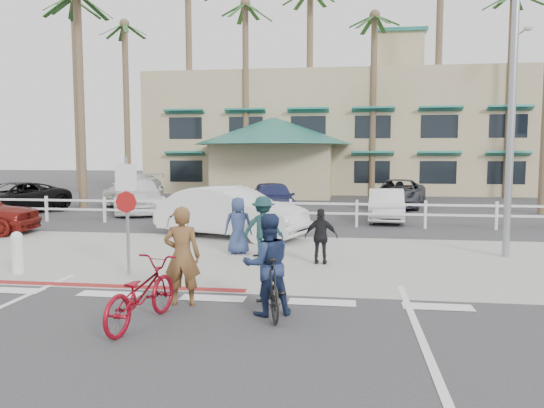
# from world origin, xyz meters

# --- Properties ---
(ground) EXTENTS (140.00, 140.00, 0.00)m
(ground) POSITION_xyz_m (0.00, 0.00, 0.00)
(ground) COLOR #333335
(bike_path) EXTENTS (12.00, 16.00, 0.01)m
(bike_path) POSITION_xyz_m (0.00, -2.00, 0.00)
(bike_path) COLOR #333335
(bike_path) RESTS_ON ground
(sidewalk_plaza) EXTENTS (22.00, 7.00, 0.01)m
(sidewalk_plaza) POSITION_xyz_m (0.00, 4.50, 0.01)
(sidewalk_plaza) COLOR gray
(sidewalk_plaza) RESTS_ON ground
(cross_street) EXTENTS (40.00, 5.00, 0.01)m
(cross_street) POSITION_xyz_m (0.00, 8.50, 0.00)
(cross_street) COLOR #333335
(cross_street) RESTS_ON ground
(parking_lot) EXTENTS (50.00, 16.00, 0.01)m
(parking_lot) POSITION_xyz_m (0.00, 18.00, 0.00)
(parking_lot) COLOR #333335
(parking_lot) RESTS_ON ground
(curb_red) EXTENTS (7.00, 0.25, 0.02)m
(curb_red) POSITION_xyz_m (-3.00, 1.20, 0.01)
(curb_red) COLOR maroon
(curb_red) RESTS_ON ground
(rail_fence) EXTENTS (29.40, 0.16, 1.00)m
(rail_fence) POSITION_xyz_m (0.50, 10.50, 0.50)
(rail_fence) COLOR silver
(rail_fence) RESTS_ON ground
(building) EXTENTS (28.00, 16.00, 11.30)m
(building) POSITION_xyz_m (2.00, 31.00, 5.65)
(building) COLOR tan
(building) RESTS_ON ground
(sign_post) EXTENTS (0.50, 0.10, 2.90)m
(sign_post) POSITION_xyz_m (-2.30, 2.20, 1.45)
(sign_post) COLOR gray
(sign_post) RESTS_ON ground
(bollard_0) EXTENTS (0.26, 0.26, 0.95)m
(bollard_0) POSITION_xyz_m (-4.80, 2.00, 0.47)
(bollard_0) COLOR silver
(bollard_0) RESTS_ON ground
(streetlight_0) EXTENTS (0.60, 2.00, 9.00)m
(streetlight_0) POSITION_xyz_m (6.50, 5.50, 4.50)
(streetlight_0) COLOR gray
(streetlight_0) RESTS_ON ground
(streetlight_1) EXTENTS (0.60, 2.00, 9.50)m
(streetlight_1) POSITION_xyz_m (12.00, 24.00, 4.75)
(streetlight_1) COLOR gray
(streetlight_1) RESTS_ON ground
(palm_0) EXTENTS (4.00, 4.00, 15.00)m
(palm_0) POSITION_xyz_m (-16.00, 26.00, 7.50)
(palm_0) COLOR #1E471B
(palm_0) RESTS_ON ground
(palm_1) EXTENTS (4.00, 4.00, 13.00)m
(palm_1) POSITION_xyz_m (-12.00, 25.00, 6.50)
(palm_1) COLOR #1E471B
(palm_1) RESTS_ON ground
(palm_2) EXTENTS (4.00, 4.00, 16.00)m
(palm_2) POSITION_xyz_m (-8.00, 26.00, 8.00)
(palm_2) COLOR #1E471B
(palm_2) RESTS_ON ground
(palm_3) EXTENTS (4.00, 4.00, 14.00)m
(palm_3) POSITION_xyz_m (-4.00, 25.00, 7.00)
(palm_3) COLOR #1E471B
(palm_3) RESTS_ON ground
(palm_4) EXTENTS (4.00, 4.00, 15.00)m
(palm_4) POSITION_xyz_m (0.00, 26.00, 7.50)
(palm_4) COLOR #1E471B
(palm_4) RESTS_ON ground
(palm_5) EXTENTS (4.00, 4.00, 13.00)m
(palm_5) POSITION_xyz_m (4.00, 25.00, 6.50)
(palm_5) COLOR #1E471B
(palm_5) RESTS_ON ground
(palm_6) EXTENTS (4.00, 4.00, 17.00)m
(palm_6) POSITION_xyz_m (8.00, 26.00, 8.50)
(palm_6) COLOR #1E471B
(palm_6) RESTS_ON ground
(palm_7) EXTENTS (4.00, 4.00, 14.00)m
(palm_7) POSITION_xyz_m (12.00, 25.00, 7.00)
(palm_7) COLOR #1E471B
(palm_7) RESTS_ON ground
(palm_10) EXTENTS (4.00, 4.00, 12.00)m
(palm_10) POSITION_xyz_m (-10.00, 15.00, 6.00)
(palm_10) COLOR #1E471B
(palm_10) RESTS_ON ground
(bike_red) EXTENTS (1.00, 2.03, 1.02)m
(bike_red) POSITION_xyz_m (-0.73, -1.00, 0.51)
(bike_red) COLOR maroon
(bike_red) RESTS_ON ground
(rider_red) EXTENTS (0.68, 0.48, 1.76)m
(rider_red) POSITION_xyz_m (-0.42, 0.14, 0.88)
(rider_red) COLOR brown
(rider_red) RESTS_ON ground
(bike_black) EXTENTS (0.94, 1.76, 1.02)m
(bike_black) POSITION_xyz_m (1.18, -0.21, 0.51)
(bike_black) COLOR black
(bike_black) RESTS_ON ground
(rider_black) EXTENTS (1.00, 0.90, 1.69)m
(rider_black) POSITION_xyz_m (1.13, -0.19, 0.85)
(rider_black) COLOR #1C294B
(rider_black) RESTS_ON ground
(pedestrian_a) EXTENTS (1.03, 0.61, 1.59)m
(pedestrian_a) POSITION_xyz_m (0.33, 4.46, 0.79)
(pedestrian_a) COLOR #143234
(pedestrian_a) RESTS_ON ground
(pedestrian_child) EXTENTS (0.80, 0.36, 1.35)m
(pedestrian_child) POSITION_xyz_m (1.83, 3.92, 0.68)
(pedestrian_child) COLOR black
(pedestrian_child) RESTS_ON ground
(pedestrian_b) EXTENTS (0.83, 0.63, 1.52)m
(pedestrian_b) POSITION_xyz_m (-0.41, 4.95, 0.76)
(pedestrian_b) COLOR navy
(pedestrian_b) RESTS_ON ground
(car_white_sedan) EXTENTS (5.21, 3.25, 1.62)m
(car_white_sedan) POSITION_xyz_m (-1.19, 7.65, 0.81)
(car_white_sedan) COLOR silver
(car_white_sedan) RESTS_ON ground
(lot_car_0) EXTENTS (4.09, 5.53, 1.40)m
(lot_car_0) POSITION_xyz_m (-12.22, 12.78, 0.70)
(lot_car_0) COLOR black
(lot_car_0) RESTS_ON ground
(lot_car_1) EXTENTS (4.07, 5.65, 1.52)m
(lot_car_1) POSITION_xyz_m (-6.92, 14.17, 0.76)
(lot_car_1) COLOR silver
(lot_car_1) RESTS_ON ground
(lot_car_2) EXTENTS (2.76, 4.62, 1.47)m
(lot_car_2) POSITION_xyz_m (-0.70, 13.74, 0.74)
(lot_car_2) COLOR #1B214F
(lot_car_2) RESTS_ON ground
(lot_car_3) EXTENTS (1.57, 3.89, 1.26)m
(lot_car_3) POSITION_xyz_m (3.99, 12.50, 0.63)
(lot_car_3) COLOR silver
(lot_car_3) RESTS_ON ground
(lot_car_4) EXTENTS (2.71, 5.52, 1.54)m
(lot_car_4) POSITION_xyz_m (-8.74, 18.27, 0.77)
(lot_car_4) COLOR beige
(lot_car_4) RESTS_ON ground
(lot_car_5) EXTENTS (3.32, 5.34, 1.38)m
(lot_car_5) POSITION_xyz_m (4.97, 18.04, 0.69)
(lot_car_5) COLOR #32333C
(lot_car_5) RESTS_ON ground
(lot_car_6) EXTENTS (3.52, 5.06, 1.28)m
(lot_car_6) POSITION_xyz_m (-13.07, 14.47, 0.64)
(lot_car_6) COLOR black
(lot_car_6) RESTS_ON ground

